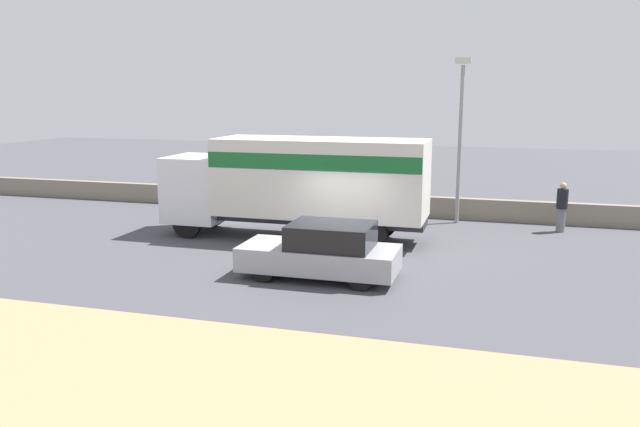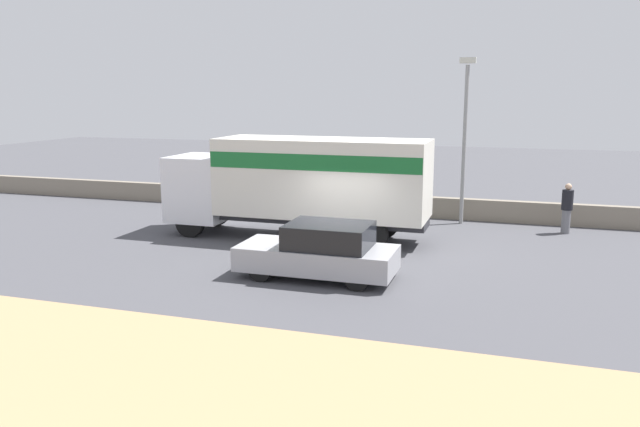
% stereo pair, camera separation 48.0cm
% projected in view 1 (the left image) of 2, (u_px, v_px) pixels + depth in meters
% --- Properties ---
extents(ground_plane, '(80.00, 80.00, 0.00)m').
position_uv_depth(ground_plane, '(332.00, 264.00, 17.41)').
color(ground_plane, '#47474C').
extents(dirt_shoulder_foreground, '(60.00, 4.87, 0.04)m').
position_uv_depth(dirt_shoulder_foreground, '(215.00, 381.00, 10.34)').
color(dirt_shoulder_foreground, tan).
rests_on(dirt_shoulder_foreground, ground_plane).
extents(stone_wall_backdrop, '(60.00, 0.35, 0.80)m').
position_uv_depth(stone_wall_backdrop, '(381.00, 204.00, 24.42)').
color(stone_wall_backdrop, gray).
rests_on(stone_wall_backdrop, ground_plane).
extents(street_lamp, '(0.56, 0.28, 5.92)m').
position_uv_depth(street_lamp, '(461.00, 127.00, 22.29)').
color(street_lamp, gray).
rests_on(street_lamp, ground_plane).
extents(box_truck, '(8.63, 2.34, 3.28)m').
position_uv_depth(box_truck, '(300.00, 179.00, 20.12)').
color(box_truck, silver).
rests_on(box_truck, ground_plane).
extents(car_hatchback, '(4.06, 1.74, 1.45)m').
position_uv_depth(car_hatchback, '(323.00, 251.00, 16.02)').
color(car_hatchback, '#9E9EA3').
rests_on(car_hatchback, ground_plane).
extents(pedestrian, '(0.37, 0.37, 1.72)m').
position_uv_depth(pedestrian, '(562.00, 206.00, 21.28)').
color(pedestrian, slate).
rests_on(pedestrian, ground_plane).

